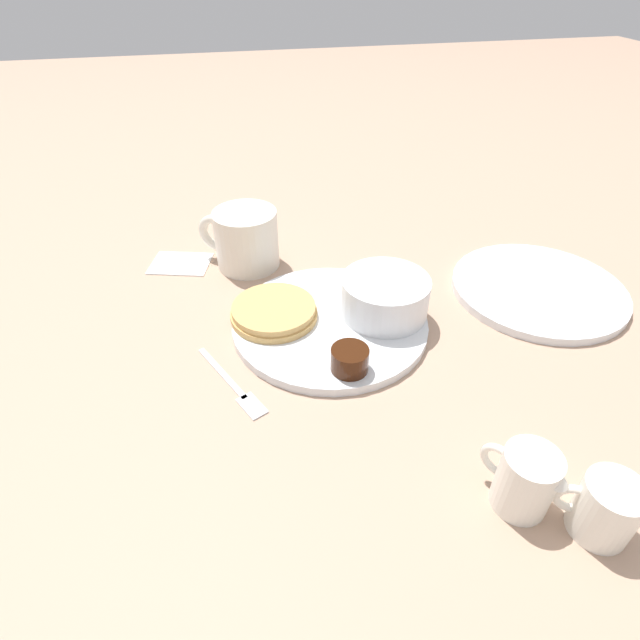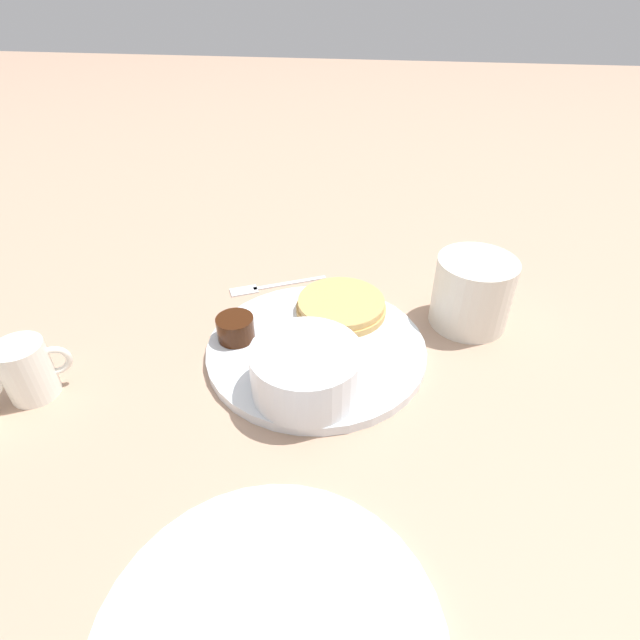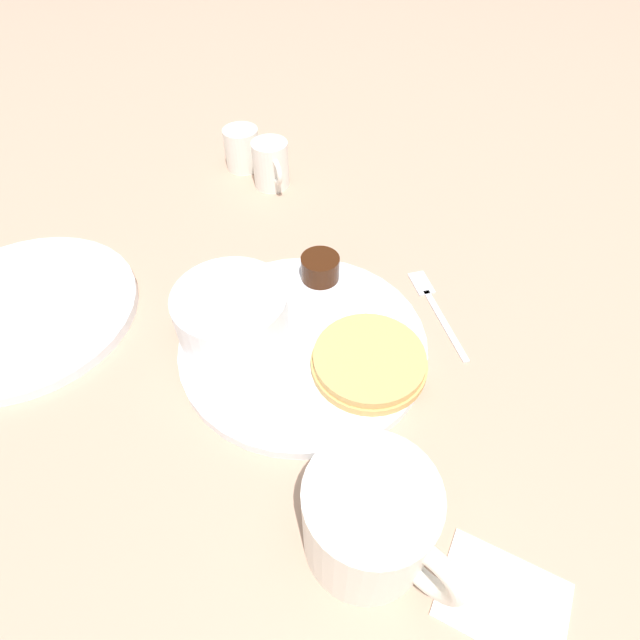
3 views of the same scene
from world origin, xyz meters
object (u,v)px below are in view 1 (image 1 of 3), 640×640
at_px(creamer_pitcher_near, 525,480).
at_px(bowl, 385,295).
at_px(creamer_pitcher_far, 606,508).
at_px(fork, 236,388).
at_px(coffee_mug, 245,239).
at_px(plate, 330,323).

bearing_deg(creamer_pitcher_near, bowl, 96.49).
xyz_separation_m(creamer_pitcher_far, fork, (-0.29, 0.24, -0.03)).
height_order(coffee_mug, creamer_pitcher_far, coffee_mug).
distance_m(coffee_mug, creamer_pitcher_far, 0.57).
relative_size(coffee_mug, fork, 0.92).
distance_m(plate, coffee_mug, 0.21).
height_order(creamer_pitcher_far, fork, creamer_pitcher_far).
bearing_deg(bowl, coffee_mug, 131.77).
bearing_deg(creamer_pitcher_far, fork, 140.75).
bearing_deg(coffee_mug, creamer_pitcher_near, -67.45).
xyz_separation_m(coffee_mug, fork, (-0.04, -0.27, -0.04)).
height_order(creamer_pitcher_near, fork, creamer_pitcher_near).
distance_m(bowl, creamer_pitcher_far, 0.34).
bearing_deg(fork, bowl, 23.72).
relative_size(plate, fork, 1.95).
height_order(bowl, fork, bowl).
distance_m(bowl, coffee_mug, 0.24).
xyz_separation_m(bowl, coffee_mug, (-0.16, 0.18, 0.00)).
height_order(creamer_pitcher_near, creamer_pitcher_far, creamer_pitcher_near).
height_order(plate, coffee_mug, coffee_mug).
bearing_deg(plate, coffee_mug, 116.02).
relative_size(bowl, fork, 0.88).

